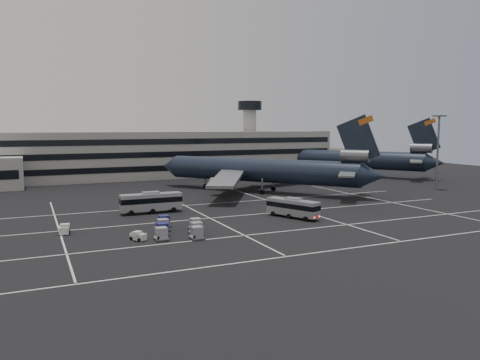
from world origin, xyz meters
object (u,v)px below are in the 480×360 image
object	(u,v)px
bus_near	(293,207)
uld_cluster	(177,228)
bus_far	(151,201)
tug_a	(64,229)
trijet_main	(262,170)

from	to	relation	value
bus_near	uld_cluster	distance (m)	21.76
bus_far	bus_near	bearing A→B (deg)	-124.46
tug_a	bus_far	bearing A→B (deg)	43.64
bus_far	tug_a	world-z (taller)	bus_far
bus_near	tug_a	size ratio (longest dim) A/B	3.73
trijet_main	uld_cluster	xyz separation A→B (m)	(-31.06, -33.48, -4.37)
trijet_main	bus_near	size ratio (longest dim) A/B	4.93
bus_far	tug_a	xyz separation A→B (m)	(-15.50, -11.24, -1.42)
tug_a	uld_cluster	world-z (taller)	uld_cluster
bus_near	bus_far	xyz separation A→B (m)	(-20.97, 14.46, 0.24)
trijet_main	bus_near	world-z (taller)	trijet_main
bus_far	tug_a	size ratio (longest dim) A/B	4.15
bus_far	trijet_main	bearing A→B (deg)	-62.60
bus_near	uld_cluster	size ratio (longest dim) A/B	0.80
bus_near	tug_a	bearing A→B (deg)	151.80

